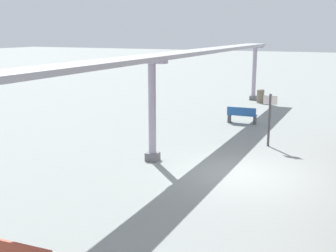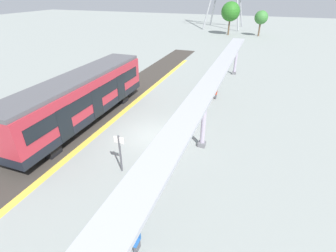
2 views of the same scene
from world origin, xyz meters
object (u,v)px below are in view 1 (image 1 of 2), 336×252
Objects in this scene: canopy_pillar_nearest at (254,73)px; bench_near_end at (242,115)px; canopy_pillar_second at (152,111)px; trash_bin at (260,96)px; platform_info_sign at (270,115)px.

canopy_pillar_nearest is 2.45× the size of bench_near_end.
bench_near_end is (-1.29, -7.70, -1.43)m from canopy_pillar_second.
canopy_pillar_nearest is 1.00× the size of canopy_pillar_second.
bench_near_end is 6.90m from trash_bin.
canopy_pillar_nearest is at bearing -90.00° from canopy_pillar_second.
trash_bin is at bearing -75.63° from platform_info_sign.
trash_bin is (0.58, -6.88, -0.01)m from bench_near_end.
platform_info_sign is (-3.47, -3.82, -0.55)m from canopy_pillar_second.
platform_info_sign is at bearing 106.49° from canopy_pillar_nearest.
canopy_pillar_nearest is 1.68× the size of platform_info_sign.
canopy_pillar_second reaches higher than platform_info_sign.
bench_near_end is 4.54m from platform_info_sign.
bench_near_end is (-1.29, 7.84, -1.43)m from canopy_pillar_nearest.
canopy_pillar_second is 2.45× the size of bench_near_end.
trash_bin is 11.14m from platform_info_sign.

